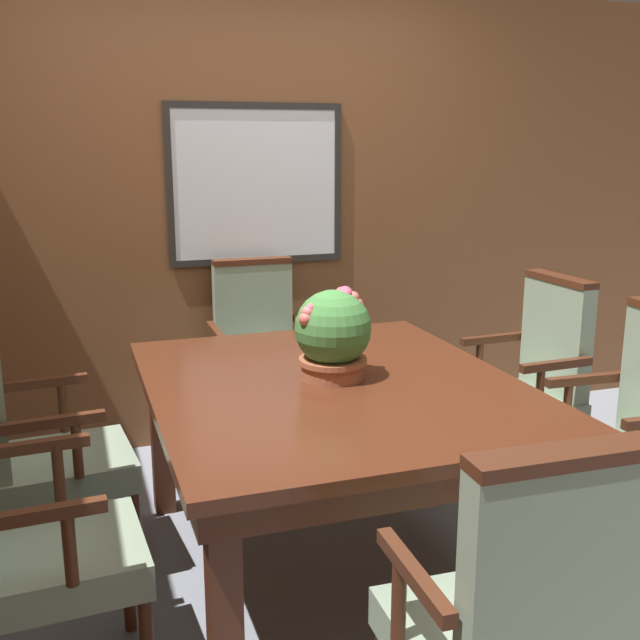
{
  "coord_description": "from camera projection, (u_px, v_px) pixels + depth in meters",
  "views": [
    {
      "loc": [
        -0.91,
        -2.38,
        1.63
      ],
      "look_at": [
        -0.01,
        0.26,
        0.97
      ],
      "focal_mm": 42.0,
      "sensor_mm": 36.0,
      "label": 1
    }
  ],
  "objects": [
    {
      "name": "chair_head_far",
      "position": [
        260.0,
        354.0,
        3.94
      ],
      "size": [
        0.51,
        0.52,
        1.04
      ],
      "rotation": [
        0.0,
        0.0,
        -0.01
      ],
      "color": "#472314",
      "rests_on": "ground_plane"
    },
    {
      "name": "chair_right_far",
      "position": [
        529.0,
        380.0,
        3.5
      ],
      "size": [
        0.54,
        0.52,
        1.04
      ],
      "rotation": [
        0.0,
        0.0,
        -1.53
      ],
      "color": "#472314",
      "rests_on": "ground_plane"
    },
    {
      "name": "chair_left_near",
      "position": [
        20.0,
        528.0,
        2.16
      ],
      "size": [
        0.55,
        0.53,
        1.04
      ],
      "rotation": [
        0.0,
        0.0,
        1.63
      ],
      "color": "#472314",
      "rests_on": "ground_plane"
    },
    {
      "name": "dining_table",
      "position": [
        333.0,
        405.0,
        2.79
      ],
      "size": [
        1.33,
        1.59,
        0.77
      ],
      "color": "#4C2314",
      "rests_on": "ground_plane"
    },
    {
      "name": "chair_right_near",
      "position": [
        631.0,
        434.0,
        2.86
      ],
      "size": [
        0.54,
        0.53,
        1.04
      ],
      "rotation": [
        0.0,
        0.0,
        -1.62
      ],
      "color": "#472314",
      "rests_on": "ground_plane"
    },
    {
      "name": "ground_plane",
      "position": [
        345.0,
        582.0,
        2.85
      ],
      "size": [
        14.0,
        14.0,
        0.0
      ],
      "primitive_type": "plane",
      "color": "gray"
    },
    {
      "name": "wall_back",
      "position": [
        243.0,
        219.0,
        4.05
      ],
      "size": [
        7.2,
        0.08,
        2.45
      ],
      "color": "brown",
      "rests_on": "ground_plane"
    },
    {
      "name": "chair_left_far",
      "position": [
        36.0,
        440.0,
        2.79
      ],
      "size": [
        0.56,
        0.54,
        1.04
      ],
      "rotation": [
        0.0,
        0.0,
        1.67
      ],
      "color": "#472314",
      "rests_on": "ground_plane"
    },
    {
      "name": "chair_head_near",
      "position": [
        515.0,
        625.0,
        1.72
      ],
      "size": [
        0.52,
        0.53,
        1.04
      ],
      "rotation": [
        0.0,
        0.0,
        3.11
      ],
      "color": "#472314",
      "rests_on": "ground_plane"
    },
    {
      "name": "potted_plant",
      "position": [
        333.0,
        334.0,
        2.77
      ],
      "size": [
        0.29,
        0.3,
        0.34
      ],
      "color": "#9E5638",
      "rests_on": "dining_table"
    }
  ]
}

